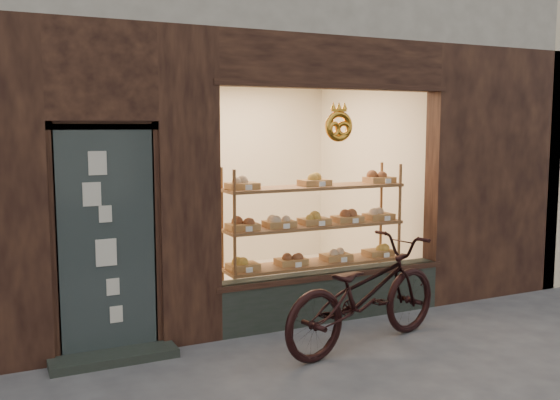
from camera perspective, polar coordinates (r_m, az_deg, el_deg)
display_shelf at (r=7.30m, az=3.14°, el=-3.54°), size 2.20×0.45×1.70m
bicycle at (r=6.20m, az=7.72°, el=-8.45°), size 2.13×1.16×1.06m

